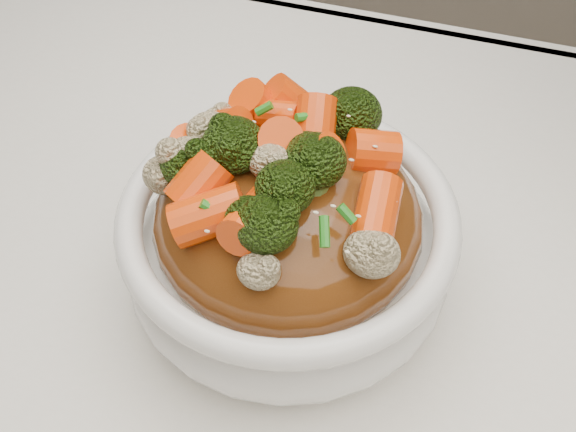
% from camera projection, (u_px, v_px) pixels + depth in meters
% --- Properties ---
extents(tablecloth, '(1.20, 0.80, 0.04)m').
position_uv_depth(tablecloth, '(340.00, 358.00, 0.48)').
color(tablecloth, white).
rests_on(tablecloth, dining_table).
extents(bowl, '(0.25, 0.25, 0.09)m').
position_uv_depth(bowl, '(288.00, 248.00, 0.46)').
color(bowl, white).
rests_on(bowl, tablecloth).
extents(sauce_base, '(0.20, 0.20, 0.10)m').
position_uv_depth(sauce_base, '(288.00, 219.00, 0.44)').
color(sauce_base, '#592D0F').
rests_on(sauce_base, bowl).
extents(carrots, '(0.20, 0.20, 0.05)m').
position_uv_depth(carrots, '(288.00, 147.00, 0.39)').
color(carrots, '#DE4007').
rests_on(carrots, sauce_base).
extents(broccoli, '(0.20, 0.20, 0.04)m').
position_uv_depth(broccoli, '(288.00, 148.00, 0.39)').
color(broccoli, black).
rests_on(broccoli, sauce_base).
extents(cauliflower, '(0.20, 0.20, 0.04)m').
position_uv_depth(cauliflower, '(288.00, 151.00, 0.39)').
color(cauliflower, '#C3B185').
rests_on(cauliflower, sauce_base).
extents(scallions, '(0.15, 0.15, 0.02)m').
position_uv_depth(scallions, '(288.00, 146.00, 0.39)').
color(scallions, '#20711A').
rests_on(scallions, sauce_base).
extents(sesame_seeds, '(0.18, 0.18, 0.01)m').
position_uv_depth(sesame_seeds, '(288.00, 146.00, 0.39)').
color(sesame_seeds, beige).
rests_on(sesame_seeds, sauce_base).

